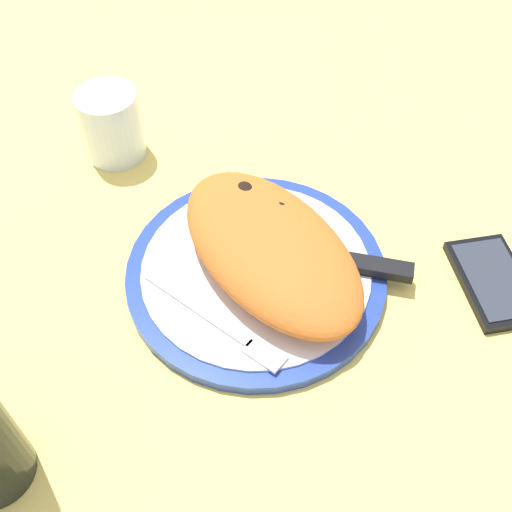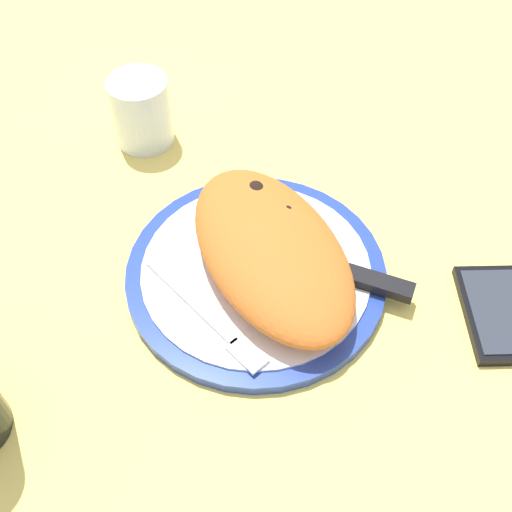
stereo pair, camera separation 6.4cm
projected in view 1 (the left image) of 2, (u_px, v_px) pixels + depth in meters
The scene contains 7 objects.
ground_plane at pixel (256, 285), 68.59cm from camera, with size 150.00×150.00×3.00cm, color #EACC60.
plate at pixel (256, 273), 66.80cm from camera, with size 27.68×27.68×1.63cm.
calzone at pixel (271, 248), 64.41cm from camera, with size 26.43×16.73×5.22cm.
fork at pixel (223, 326), 61.43cm from camera, with size 17.60×4.72×0.40cm.
knife at pixel (343, 262), 65.99cm from camera, with size 18.42×14.03×1.20cm.
smartphone at pixel (493, 281), 66.36cm from camera, with size 13.36×11.74×1.16cm.
water_glass at pixel (112, 129), 76.74cm from camera, with size 7.40×7.40×8.84cm.
Camera 1 is at (30.01, -26.71, 54.18)cm, focal length 43.99 mm.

